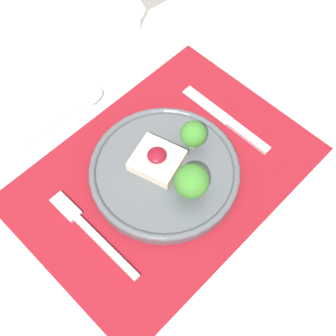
{
  "coord_description": "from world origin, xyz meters",
  "views": [
    {
      "loc": [
        -0.27,
        -0.27,
        1.43
      ],
      "look_at": [
        0.0,
        -0.0,
        0.75
      ],
      "focal_mm": 50.0,
      "sensor_mm": 36.0,
      "label": 1
    }
  ],
  "objects": [
    {
      "name": "fork",
      "position": [
        -0.16,
        0.02,
        0.74
      ],
      "size": [
        0.02,
        0.2,
        0.01
      ],
      "rotation": [
        0.0,
        0.0,
        0.03
      ],
      "color": "#B2B2B7",
      "rests_on": "placemat"
    },
    {
      "name": "dining_table",
      "position": [
        0.0,
        0.0,
        0.66
      ],
      "size": [
        1.47,
        1.21,
        0.73
      ],
      "color": "white",
      "rests_on": "ground_plane"
    },
    {
      "name": "knife",
      "position": [
        0.16,
        -0.01,
        0.74
      ],
      "size": [
        0.02,
        0.2,
        0.01
      ],
      "rotation": [
        0.0,
        0.0,
        0.02
      ],
      "color": "#B2B2B7",
      "rests_on": "placemat"
    },
    {
      "name": "ground_plane",
      "position": [
        0.0,
        0.0,
        0.0
      ],
      "size": [
        8.0,
        8.0,
        0.0
      ],
      "primitive_type": "plane",
      "color": "gray"
    },
    {
      "name": "placemat",
      "position": [
        0.0,
        0.0,
        0.73
      ],
      "size": [
        0.49,
        0.35,
        0.0
      ],
      "primitive_type": "cube",
      "color": "maroon",
      "rests_on": "dining_table"
    },
    {
      "name": "dinner_plate",
      "position": [
        0.01,
        -0.01,
        0.75
      ],
      "size": [
        0.25,
        0.25,
        0.08
      ],
      "color": "#4C5156",
      "rests_on": "placemat"
    },
    {
      "name": "spoon",
      "position": [
        0.0,
        0.22,
        0.74
      ],
      "size": [
        0.18,
        0.05,
        0.02
      ],
      "rotation": [
        0.0,
        0.0,
        0.02
      ],
      "color": "#B2B2B7",
      "rests_on": "dining_table"
    }
  ]
}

